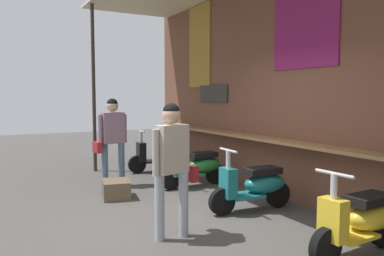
% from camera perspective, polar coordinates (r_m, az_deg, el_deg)
% --- Properties ---
extents(ground_plane, '(28.61, 28.61, 0.00)m').
position_cam_1_polar(ground_plane, '(5.46, 0.39, -13.79)').
color(ground_plane, '#474442').
extents(market_stall_facade, '(10.22, 2.51, 3.91)m').
position_cam_1_polar(market_stall_facade, '(6.31, 15.57, 8.52)').
color(market_stall_facade, brown).
rests_on(market_stall_facade, ground_plane).
extents(scooter_black, '(0.49, 1.40, 0.97)m').
position_cam_1_polar(scooter_black, '(8.93, -4.58, -3.94)').
color(scooter_black, black).
rests_on(scooter_black, ground_plane).
extents(scooter_green, '(0.46, 1.40, 0.97)m').
position_cam_1_polar(scooter_green, '(7.43, 0.79, -5.69)').
color(scooter_green, '#237533').
rests_on(scooter_green, ground_plane).
extents(scooter_teal, '(0.48, 1.40, 0.97)m').
position_cam_1_polar(scooter_teal, '(5.96, 9.42, -8.37)').
color(scooter_teal, '#197075').
rests_on(scooter_teal, ground_plane).
extents(scooter_yellow, '(0.47, 1.40, 0.97)m').
position_cam_1_polar(scooter_yellow, '(4.69, 23.89, -12.34)').
color(scooter_yellow, gold).
rests_on(scooter_yellow, ground_plane).
extents(shopper_with_handbag, '(0.31, 0.67, 1.69)m').
position_cam_1_polar(shopper_with_handbag, '(7.51, -11.79, -0.70)').
color(shopper_with_handbag, slate).
rests_on(shopper_with_handbag, ground_plane).
extents(shopper_browsing, '(0.40, 0.65, 1.66)m').
position_cam_1_polar(shopper_browsing, '(4.65, -2.92, -4.28)').
color(shopper_browsing, '#999EA8').
rests_on(shopper_browsing, ground_plane).
extents(merchandise_crate, '(0.63, 0.55, 0.30)m').
position_cam_1_polar(merchandise_crate, '(6.76, -11.19, -8.90)').
color(merchandise_crate, brown).
rests_on(merchandise_crate, ground_plane).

